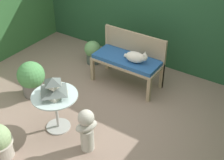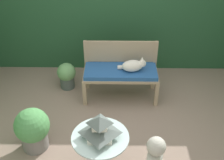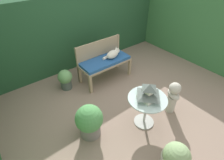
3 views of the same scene
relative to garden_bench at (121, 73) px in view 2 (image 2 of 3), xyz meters
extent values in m
plane|color=gray|center=(-0.07, -0.97, -0.47)|extent=(30.00, 30.00, 0.00)
cube|color=#234C2D|center=(-0.07, 1.29, 0.46)|extent=(6.40, 0.71, 1.85)
cube|color=tan|center=(-0.59, -0.24, -0.25)|extent=(0.06, 0.06, 0.44)
cube|color=tan|center=(0.59, -0.24, -0.25)|extent=(0.06, 0.06, 0.44)
cube|color=tan|center=(-0.59, 0.24, -0.25)|extent=(0.06, 0.06, 0.44)
cube|color=tan|center=(0.59, 0.24, -0.25)|extent=(0.06, 0.06, 0.44)
cube|color=tan|center=(0.00, 0.00, -0.01)|extent=(1.24, 0.55, 0.04)
cube|color=#23518E|center=(0.00, 0.00, 0.04)|extent=(1.19, 0.50, 0.07)
cube|color=tan|center=(-0.59, 0.25, 0.00)|extent=(0.06, 0.06, 0.93)
cube|color=tan|center=(0.59, 0.25, 0.00)|extent=(0.06, 0.06, 0.93)
cube|color=tan|center=(0.00, 0.25, 0.27)|extent=(1.19, 0.04, 0.38)
ellipsoid|color=silver|center=(0.19, -0.05, 0.17)|extent=(0.36, 0.24, 0.19)
sphere|color=silver|center=(0.35, -0.02, 0.21)|extent=(0.12, 0.12, 0.12)
cone|color=silver|center=(0.34, 0.01, 0.28)|extent=(0.05, 0.05, 0.06)
cone|color=silver|center=(0.35, -0.06, 0.28)|extent=(0.05, 0.05, 0.06)
cylinder|color=silver|center=(0.04, 0.02, 0.11)|extent=(0.19, 0.09, 0.07)
cylinder|color=#B7B7B2|center=(-0.26, -1.59, -0.17)|extent=(0.04, 0.04, 0.61)
cylinder|color=silver|center=(-0.26, -1.59, 0.14)|extent=(0.68, 0.68, 0.01)
torus|color=#B7B7B2|center=(-0.26, -1.59, 0.13)|extent=(0.68, 0.68, 0.02)
cube|color=silver|center=(-0.26, -1.59, 0.18)|extent=(0.28, 0.28, 0.07)
pyramid|color=#56605B|center=(-0.26, -1.59, 0.26)|extent=(0.37, 0.37, 0.08)
cube|color=silver|center=(-0.26, -1.59, 0.33)|extent=(0.17, 0.17, 0.06)
pyramid|color=#56605B|center=(-0.26, -1.59, 0.41)|extent=(0.23, 0.23, 0.09)
ellipsoid|color=#B7B2A3|center=(0.39, -1.69, -0.05)|extent=(0.29, 0.36, 0.12)
sphere|color=#B7B2A3|center=(0.39, -1.69, 0.10)|extent=(0.23, 0.23, 0.23)
cylinder|color=slate|center=(-1.20, -1.18, -0.31)|extent=(0.36, 0.36, 0.31)
torus|color=slate|center=(-1.20, -1.18, -0.17)|extent=(0.39, 0.39, 0.03)
sphere|color=#4C8E4C|center=(-1.20, -1.18, -0.08)|extent=(0.48, 0.48, 0.48)
cylinder|color=#4C5651|center=(-0.95, 0.26, -0.34)|extent=(0.25, 0.25, 0.26)
torus|color=#4C5651|center=(-0.95, 0.26, -0.22)|extent=(0.29, 0.29, 0.03)
sphere|color=#66995B|center=(-0.95, 0.26, -0.15)|extent=(0.33, 0.33, 0.33)
camera|label=1|loc=(2.41, -4.11, 2.86)|focal=50.00mm
camera|label=2|loc=(-0.09, -3.91, 2.53)|focal=45.00mm
camera|label=3|loc=(-2.08, -2.94, 2.19)|focal=28.00mm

